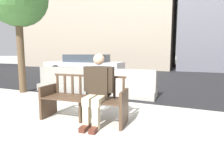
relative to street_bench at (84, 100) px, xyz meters
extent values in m
plane|color=#B7B2A8|center=(0.01, -1.12, -0.40)|extent=(200.00, 200.00, 0.00)
cube|color=black|center=(0.01, 7.58, -0.39)|extent=(120.00, 12.00, 0.01)
cube|color=#473323|center=(-0.82, -0.08, -0.07)|extent=(0.09, 0.52, 0.66)
cube|color=#473323|center=(0.82, 0.03, -0.07)|extent=(0.09, 0.52, 0.66)
cube|color=#473323|center=(0.00, -0.03, -0.17)|extent=(0.06, 0.33, 0.45)
cube|color=#473323|center=(0.02, -0.26, 0.05)|extent=(1.60, 0.18, 0.02)
cube|color=#473323|center=(0.01, -0.14, 0.05)|extent=(1.60, 0.18, 0.02)
cube|color=#473323|center=(0.00, -0.03, 0.05)|extent=(1.60, 0.18, 0.02)
cube|color=#473323|center=(-0.01, 0.09, 0.05)|extent=(1.60, 0.18, 0.02)
cube|color=#473323|center=(-0.01, 0.20, 0.05)|extent=(1.60, 0.18, 0.02)
cube|color=#473323|center=(-0.02, 0.21, 0.46)|extent=(1.60, 0.15, 0.04)
cube|color=#473323|center=(-0.76, 0.16, 0.25)|extent=(0.05, 0.03, 0.38)
cube|color=#473323|center=(-0.58, 0.17, 0.25)|extent=(0.05, 0.03, 0.38)
cube|color=#473323|center=(-0.39, 0.19, 0.25)|extent=(0.05, 0.03, 0.38)
cube|color=#473323|center=(-0.20, 0.20, 0.25)|extent=(0.05, 0.03, 0.38)
cube|color=#473323|center=(-0.02, 0.21, 0.25)|extent=(0.05, 0.03, 0.38)
cube|color=#473323|center=(0.17, 0.23, 0.25)|extent=(0.05, 0.03, 0.38)
cube|color=#473323|center=(0.36, 0.24, 0.25)|extent=(0.05, 0.03, 0.38)
cube|color=#473323|center=(0.55, 0.25, 0.25)|extent=(0.05, 0.03, 0.38)
cube|color=#473323|center=(0.73, 0.27, 0.25)|extent=(0.05, 0.03, 0.38)
cube|color=#473323|center=(-0.81, -0.10, 0.25)|extent=(0.08, 0.46, 0.03)
cube|color=#473323|center=(0.82, 0.01, 0.25)|extent=(0.08, 0.46, 0.03)
cube|color=#2D2319|center=(0.31, 0.07, 0.39)|extent=(0.42, 0.27, 0.56)
sphere|color=tan|center=(0.31, 0.05, 0.81)|extent=(0.21, 0.21, 0.21)
cube|color=#C6B793|center=(0.24, -0.16, 0.08)|extent=(0.17, 0.45, 0.14)
cube|color=#C6B793|center=(0.42, -0.15, 0.08)|extent=(0.17, 0.45, 0.14)
cube|color=#C6B793|center=(0.25, -0.33, -0.17)|extent=(0.12, 0.12, 0.45)
cube|color=#C6B793|center=(0.43, -0.32, -0.17)|extent=(0.12, 0.12, 0.45)
cube|color=#4C2319|center=(0.25, -0.41, -0.36)|extent=(0.13, 0.27, 0.08)
cube|color=#4C2319|center=(0.43, -0.40, -0.36)|extent=(0.13, 0.27, 0.08)
cube|color=#2D2319|center=(0.07, 0.02, 0.43)|extent=(0.10, 0.13, 0.48)
cube|color=#2D2319|center=(0.56, 0.05, 0.43)|extent=(0.10, 0.13, 0.48)
cube|color=#ADA89E|center=(0.10, 2.18, -0.28)|extent=(2.00, 0.68, 0.24)
cube|color=#ADA89E|center=(0.10, 2.18, 0.14)|extent=(2.00, 0.30, 0.60)
cube|color=gray|center=(-2.04, 2.14, -0.28)|extent=(2.01, 0.71, 0.24)
cube|color=gray|center=(-2.04, 2.14, 0.14)|extent=(2.00, 0.33, 0.60)
cylinder|color=brown|center=(-3.27, 1.41, 0.89)|extent=(0.22, 0.22, 2.58)
cube|color=silver|center=(-3.82, 6.40, 0.14)|extent=(4.80, 2.01, 0.56)
cube|color=#38424C|center=(-3.63, 6.42, 0.65)|extent=(2.54, 1.67, 0.45)
cylinder|color=black|center=(-5.23, 5.50, -0.08)|extent=(0.65, 0.26, 0.64)
cylinder|color=black|center=(-5.32, 7.14, -0.08)|extent=(0.65, 0.26, 0.64)
cylinder|color=black|center=(-2.31, 5.67, -0.08)|extent=(0.65, 0.26, 0.64)
cylinder|color=black|center=(-2.41, 7.31, -0.08)|extent=(0.65, 0.26, 0.64)
camera|label=1|loc=(1.77, -2.90, 0.91)|focal=28.00mm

